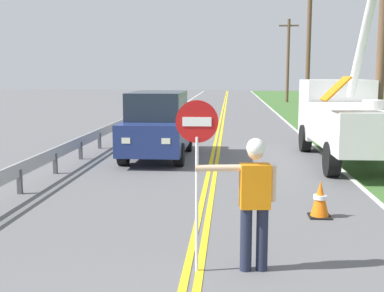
{
  "coord_description": "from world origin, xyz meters",
  "views": [
    {
      "loc": [
        0.48,
        -2.68,
        2.67
      ],
      "look_at": [
        -0.29,
        7.38,
        1.2
      ],
      "focal_mm": 46.6,
      "sensor_mm": 36.0,
      "label": 1
    }
  ],
  "objects_px": {
    "flagger_worker": "(254,196)",
    "utility_pole_far": "(288,59)",
    "stop_sign_paddle": "(197,147)",
    "utility_pole_near": "(383,26)",
    "utility_pole_mid": "(309,46)",
    "oncoming_suv_nearest": "(158,125)",
    "traffic_cone_lead": "(320,200)",
    "utility_bucket_truck": "(349,115)"
  },
  "relations": [
    {
      "from": "oncoming_suv_nearest",
      "to": "utility_pole_far",
      "type": "height_order",
      "value": "utility_pole_far"
    },
    {
      "from": "utility_pole_near",
      "to": "flagger_worker",
      "type": "bearing_deg",
      "value": -113.88
    },
    {
      "from": "utility_bucket_truck",
      "to": "utility_pole_near",
      "type": "distance_m",
      "value": 3.24
    },
    {
      "from": "utility_pole_mid",
      "to": "flagger_worker",
      "type": "bearing_deg",
      "value": -99.97
    },
    {
      "from": "oncoming_suv_nearest",
      "to": "traffic_cone_lead",
      "type": "relative_size",
      "value": 6.59
    },
    {
      "from": "stop_sign_paddle",
      "to": "traffic_cone_lead",
      "type": "relative_size",
      "value": 3.33
    },
    {
      "from": "utility_pole_near",
      "to": "utility_pole_far",
      "type": "bearing_deg",
      "value": 89.17
    },
    {
      "from": "flagger_worker",
      "to": "utility_pole_near",
      "type": "relative_size",
      "value": 0.23
    },
    {
      "from": "oncoming_suv_nearest",
      "to": "traffic_cone_lead",
      "type": "distance_m",
      "value": 7.57
    },
    {
      "from": "traffic_cone_lead",
      "to": "utility_pole_mid",
      "type": "bearing_deg",
      "value": 82.19
    },
    {
      "from": "utility_bucket_truck",
      "to": "utility_pole_mid",
      "type": "distance_m",
      "value": 17.14
    },
    {
      "from": "utility_bucket_truck",
      "to": "oncoming_suv_nearest",
      "type": "height_order",
      "value": "utility_bucket_truck"
    },
    {
      "from": "utility_pole_mid",
      "to": "utility_pole_near",
      "type": "bearing_deg",
      "value": -90.1
    },
    {
      "from": "utility_pole_mid",
      "to": "traffic_cone_lead",
      "type": "xyz_separation_m",
      "value": [
        -3.18,
        -23.17,
        -4.06
      ]
    },
    {
      "from": "oncoming_suv_nearest",
      "to": "utility_pole_near",
      "type": "height_order",
      "value": "utility_pole_near"
    },
    {
      "from": "traffic_cone_lead",
      "to": "stop_sign_paddle",
      "type": "bearing_deg",
      "value": -127.68
    },
    {
      "from": "utility_pole_far",
      "to": "oncoming_suv_nearest",
      "type": "bearing_deg",
      "value": -103.41
    },
    {
      "from": "utility_pole_mid",
      "to": "stop_sign_paddle",
      "type": "bearing_deg",
      "value": -101.56
    },
    {
      "from": "utility_pole_far",
      "to": "stop_sign_paddle",
      "type": "bearing_deg",
      "value": -97.95
    },
    {
      "from": "utility_pole_near",
      "to": "utility_pole_mid",
      "type": "bearing_deg",
      "value": 89.9
    },
    {
      "from": "flagger_worker",
      "to": "utility_pole_far",
      "type": "bearing_deg",
      "value": 83.08
    },
    {
      "from": "flagger_worker",
      "to": "utility_pole_near",
      "type": "bearing_deg",
      "value": 66.12
    },
    {
      "from": "stop_sign_paddle",
      "to": "utility_pole_mid",
      "type": "xyz_separation_m",
      "value": [
        5.3,
        25.93,
        2.69
      ]
    },
    {
      "from": "utility_bucket_truck",
      "to": "traffic_cone_lead",
      "type": "distance_m",
      "value": 6.71
    },
    {
      "from": "stop_sign_paddle",
      "to": "traffic_cone_lead",
      "type": "xyz_separation_m",
      "value": [
        2.13,
        2.76,
        -1.37
      ]
    },
    {
      "from": "flagger_worker",
      "to": "utility_pole_far",
      "type": "distance_m",
      "value": 41.24
    },
    {
      "from": "stop_sign_paddle",
      "to": "utility_pole_far",
      "type": "distance_m",
      "value": 41.39
    },
    {
      "from": "utility_bucket_truck",
      "to": "utility_pole_mid",
      "type": "xyz_separation_m",
      "value": [
        1.23,
        16.84,
        2.97
      ]
    },
    {
      "from": "utility_bucket_truck",
      "to": "utility_pole_far",
      "type": "xyz_separation_m",
      "value": [
        1.64,
        31.84,
        2.57
      ]
    },
    {
      "from": "utility_pole_far",
      "to": "traffic_cone_lead",
      "type": "relative_size",
      "value": 10.9
    },
    {
      "from": "utility_pole_mid",
      "to": "utility_pole_far",
      "type": "xyz_separation_m",
      "value": [
        0.41,
        15.0,
        -0.4
      ]
    },
    {
      "from": "utility_pole_mid",
      "to": "traffic_cone_lead",
      "type": "distance_m",
      "value": 23.74
    },
    {
      "from": "oncoming_suv_nearest",
      "to": "traffic_cone_lead",
      "type": "xyz_separation_m",
      "value": [
        3.98,
        -6.4,
        -0.72
      ]
    },
    {
      "from": "flagger_worker",
      "to": "oncoming_suv_nearest",
      "type": "relative_size",
      "value": 0.4
    },
    {
      "from": "utility_pole_far",
      "to": "traffic_cone_lead",
      "type": "bearing_deg",
      "value": -95.37
    },
    {
      "from": "utility_bucket_truck",
      "to": "utility_pole_far",
      "type": "distance_m",
      "value": 31.98
    },
    {
      "from": "oncoming_suv_nearest",
      "to": "utility_pole_near",
      "type": "xyz_separation_m",
      "value": [
        7.13,
        1.13,
        3.13
      ]
    },
    {
      "from": "utility_bucket_truck",
      "to": "utility_pole_near",
      "type": "bearing_deg",
      "value": 45.01
    },
    {
      "from": "utility_pole_mid",
      "to": "traffic_cone_lead",
      "type": "height_order",
      "value": "utility_pole_mid"
    },
    {
      "from": "utility_bucket_truck",
      "to": "flagger_worker",
      "type": "bearing_deg",
      "value": -110.22
    },
    {
      "from": "stop_sign_paddle",
      "to": "utility_bucket_truck",
      "type": "height_order",
      "value": "utility_bucket_truck"
    },
    {
      "from": "flagger_worker",
      "to": "utility_bucket_truck",
      "type": "xyz_separation_m",
      "value": [
        3.31,
        8.99,
        0.38
      ]
    }
  ]
}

